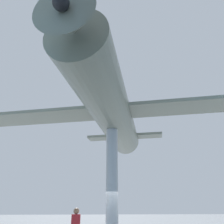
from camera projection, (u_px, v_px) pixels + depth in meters
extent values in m
cylinder|color=#999EA3|center=(112.00, 185.00, 10.41)|extent=(0.58, 0.58, 5.57)
cylinder|color=slate|center=(112.00, 112.00, 11.89)|extent=(4.99, 12.20, 2.05)
cube|color=slate|center=(112.00, 112.00, 11.89)|extent=(17.55, 6.12, 0.18)
cube|color=slate|center=(124.00, 137.00, 16.76)|extent=(5.72, 2.37, 0.18)
cube|color=slate|center=(124.00, 125.00, 17.15)|extent=(0.45, 1.11, 1.88)
cone|color=slate|center=(70.00, 22.00, 6.02)|extent=(1.92, 1.31, 1.75)
sphere|color=black|center=(61.00, 3.00, 5.45)|extent=(0.44, 0.44, 0.44)
cube|color=maroon|center=(76.00, 222.00, 9.98)|extent=(0.40, 0.22, 0.67)
sphere|color=brown|center=(76.00, 211.00, 10.16)|extent=(0.27, 0.27, 0.27)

